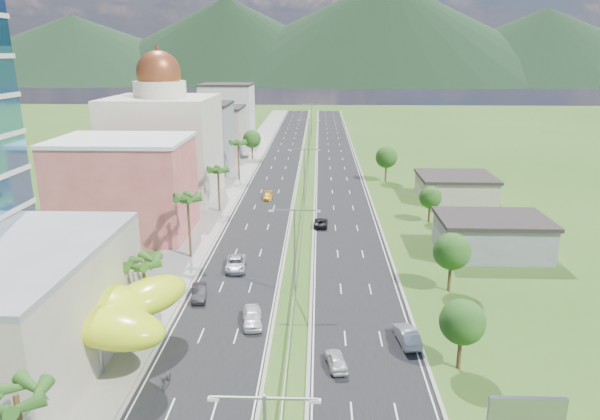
# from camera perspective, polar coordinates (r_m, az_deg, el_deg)

# --- Properties ---
(ground) EXTENTS (500.00, 500.00, 0.00)m
(ground) POSITION_cam_1_polar(r_m,az_deg,el_deg) (56.91, -1.04, -13.43)
(ground) COLOR #2D5119
(ground) RESTS_ON ground
(road_left) EXTENTS (11.00, 260.00, 0.04)m
(road_left) POSITION_cam_1_polar(r_m,az_deg,el_deg) (142.45, -2.13, 5.04)
(road_left) COLOR black
(road_left) RESTS_ON ground
(road_right) EXTENTS (11.00, 260.00, 0.04)m
(road_right) POSITION_cam_1_polar(r_m,az_deg,el_deg) (142.16, 3.93, 4.99)
(road_right) COLOR black
(road_right) RESTS_ON ground
(sidewalk_left) EXTENTS (7.00, 260.00, 0.12)m
(sidewalk_left) POSITION_cam_1_polar(r_m,az_deg,el_deg) (143.44, -5.94, 5.06)
(sidewalk_left) COLOR gray
(sidewalk_left) RESTS_ON ground
(median_guardrail) EXTENTS (0.10, 216.06, 0.76)m
(median_guardrail) POSITION_cam_1_polar(r_m,az_deg,el_deg) (124.38, 0.72, 3.64)
(median_guardrail) COLOR gray
(median_guardrail) RESTS_ON ground
(streetlight_median_b) EXTENTS (6.04, 0.25, 11.00)m
(streetlight_median_b) POSITION_cam_1_polar(r_m,az_deg,el_deg) (63.12, -0.59, -3.55)
(streetlight_median_b) COLOR gray
(streetlight_median_b) RESTS_ON ground
(streetlight_median_c) EXTENTS (6.04, 0.25, 11.00)m
(streetlight_median_c) POSITION_cam_1_polar(r_m,az_deg,el_deg) (101.59, 0.44, 4.23)
(streetlight_median_c) COLOR gray
(streetlight_median_c) RESTS_ON ground
(streetlight_median_d) EXTENTS (6.04, 0.25, 11.00)m
(streetlight_median_d) POSITION_cam_1_polar(r_m,az_deg,el_deg) (145.86, 0.95, 8.01)
(streetlight_median_d) COLOR gray
(streetlight_median_d) RESTS_ON ground
(streetlight_median_e) EXTENTS (6.04, 0.25, 11.00)m
(streetlight_median_e) POSITION_cam_1_polar(r_m,az_deg,el_deg) (190.47, 1.22, 10.02)
(streetlight_median_e) COLOR gray
(streetlight_median_e) RESTS_ON ground
(lime_canopy) EXTENTS (18.00, 15.00, 7.40)m
(lime_canopy) POSITION_cam_1_polar(r_m,az_deg,el_deg) (55.79, -22.60, -9.68)
(lime_canopy) COLOR #C7E716
(lime_canopy) RESTS_ON ground
(pink_shophouse) EXTENTS (20.00, 15.00, 15.00)m
(pink_shophouse) POSITION_cam_1_polar(r_m,az_deg,el_deg) (89.33, -18.17, 2.16)
(pink_shophouse) COLOR #B7504B
(pink_shophouse) RESTS_ON ground
(domed_building) EXTENTS (20.00, 20.00, 28.70)m
(domed_building) POSITION_cam_1_polar(r_m,az_deg,el_deg) (109.99, -14.33, 7.11)
(domed_building) COLOR beige
(domed_building) RESTS_ON ground
(midrise_grey) EXTENTS (16.00, 15.00, 16.00)m
(midrise_grey) POSITION_cam_1_polar(r_m,az_deg,el_deg) (134.16, -10.89, 7.51)
(midrise_grey) COLOR gray
(midrise_grey) RESTS_ON ground
(midrise_beige) EXTENTS (16.00, 15.00, 13.00)m
(midrise_beige) POSITION_cam_1_polar(r_m,az_deg,el_deg) (155.67, -9.09, 8.26)
(midrise_beige) COLOR #A19885
(midrise_beige) RESTS_ON ground
(midrise_white) EXTENTS (16.00, 15.00, 18.00)m
(midrise_white) POSITION_cam_1_polar(r_m,az_deg,el_deg) (177.80, -7.72, 10.14)
(midrise_white) COLOR silver
(midrise_white) RESTS_ON ground
(billboard) EXTENTS (5.20, 0.35, 6.20)m
(billboard) POSITION_cam_1_polar(r_m,az_deg,el_deg) (41.88, 22.93, -19.95)
(billboard) COLOR gray
(billboard) RESTS_ON ground
(shed_near) EXTENTS (15.00, 10.00, 5.00)m
(shed_near) POSITION_cam_1_polar(r_m,az_deg,el_deg) (82.57, 19.75, -2.77)
(shed_near) COLOR gray
(shed_near) RESTS_ON ground
(shed_far) EXTENTS (14.00, 12.00, 4.40)m
(shed_far) POSITION_cam_1_polar(r_m,az_deg,el_deg) (110.86, 16.22, 2.20)
(shed_far) COLOR #A19885
(shed_far) RESTS_ON ground
(palm_tree_a) EXTENTS (3.60, 3.60, 9.10)m
(palm_tree_a) POSITION_cam_1_polar(r_m,az_deg,el_deg) (38.62, -27.99, -17.55)
(palm_tree_a) COLOR #47301C
(palm_tree_a) RESTS_ON ground
(palm_tree_b) EXTENTS (3.60, 3.60, 8.10)m
(palm_tree_b) POSITION_cam_1_polar(r_m,az_deg,el_deg) (58.43, -16.41, -5.62)
(palm_tree_b) COLOR #47301C
(palm_tree_b) RESTS_ON ground
(palm_tree_c) EXTENTS (3.60, 3.60, 9.60)m
(palm_tree_c) POSITION_cam_1_polar(r_m,az_deg,el_deg) (76.17, -11.90, 1.02)
(palm_tree_c) COLOR #47301C
(palm_tree_c) RESTS_ON ground
(palm_tree_d) EXTENTS (3.60, 3.60, 8.60)m
(palm_tree_d) POSITION_cam_1_polar(r_m,az_deg,el_deg) (98.21, -8.74, 4.08)
(palm_tree_d) COLOR #47301C
(palm_tree_d) RESTS_ON ground
(palm_tree_e) EXTENTS (3.60, 3.60, 9.40)m
(palm_tree_e) POSITION_cam_1_polar(r_m,az_deg,el_deg) (122.27, -6.62, 6.98)
(palm_tree_e) COLOR #47301C
(palm_tree_e) RESTS_ON ground
(leafy_tree_lfar) EXTENTS (4.90, 4.90, 8.05)m
(leafy_tree_lfar) POSITION_cam_1_polar(r_m,az_deg,el_deg) (147.15, -5.15, 7.56)
(leafy_tree_lfar) COLOR #47301C
(leafy_tree_lfar) RESTS_ON ground
(leafy_tree_ra) EXTENTS (4.20, 4.20, 6.90)m
(leafy_tree_ra) POSITION_cam_1_polar(r_m,az_deg,el_deg) (51.87, 16.93, -11.38)
(leafy_tree_ra) COLOR #47301C
(leafy_tree_ra) RESTS_ON ground
(leafy_tree_rb) EXTENTS (4.55, 4.55, 7.47)m
(leafy_tree_rb) POSITION_cam_1_polar(r_m,az_deg,el_deg) (67.47, 15.88, -4.28)
(leafy_tree_rb) COLOR #47301C
(leafy_tree_rb) RESTS_ON ground
(leafy_tree_rc) EXTENTS (3.85, 3.85, 6.33)m
(leafy_tree_rc) POSITION_cam_1_polar(r_m,az_deg,el_deg) (94.38, 13.74, 1.30)
(leafy_tree_rc) COLOR #47301C
(leafy_tree_rc) RESTS_ON ground
(leafy_tree_rd) EXTENTS (4.90, 4.90, 8.05)m
(leafy_tree_rd) POSITION_cam_1_polar(r_m,az_deg,el_deg) (122.33, 9.21, 5.58)
(leafy_tree_rd) COLOR #47301C
(leafy_tree_rd) RESTS_ON ground
(mountain_ridge) EXTENTS (860.00, 140.00, 90.00)m
(mountain_ridge) POSITION_cam_1_polar(r_m,az_deg,el_deg) (503.28, 8.81, 13.14)
(mountain_ridge) COLOR black
(mountain_ridge) RESTS_ON ground
(car_white_near_left) EXTENTS (2.69, 5.21, 1.69)m
(car_white_near_left) POSITION_cam_1_polar(r_m,az_deg,el_deg) (59.12, -5.11, -11.30)
(car_white_near_left) COLOR white
(car_white_near_left) RESTS_ON road_left
(car_dark_left) EXTENTS (2.38, 4.87, 1.54)m
(car_dark_left) POSITION_cam_1_polar(r_m,az_deg,el_deg) (65.71, -10.72, -8.62)
(car_dark_left) COLOR black
(car_dark_left) RESTS_ON road_left
(car_silver_mid_left) EXTENTS (3.17, 5.92, 1.58)m
(car_silver_mid_left) POSITION_cam_1_polar(r_m,az_deg,el_deg) (73.36, -6.88, -5.68)
(car_silver_mid_left) COLOR #B4B6BD
(car_silver_mid_left) RESTS_ON road_left
(car_yellow_far_left) EXTENTS (1.92, 4.41, 1.26)m
(car_yellow_far_left) POSITION_cam_1_polar(r_m,az_deg,el_deg) (107.16, -3.45, 1.51)
(car_yellow_far_left) COLOR #F0AD1C
(car_yellow_far_left) RESTS_ON road_left
(car_white_near_right) EXTENTS (2.34, 4.33, 1.40)m
(car_white_near_right) POSITION_cam_1_polar(r_m,az_deg,el_deg) (52.02, 3.89, -15.67)
(car_white_near_right) COLOR silver
(car_white_near_right) RESTS_ON road_right
(car_silver_right) EXTENTS (2.44, 5.20, 1.65)m
(car_silver_right) POSITION_cam_1_polar(r_m,az_deg,el_deg) (56.63, 11.34, -12.95)
(car_silver_right) COLOR #A5A6AC
(car_silver_right) RESTS_ON road_right
(car_dark_far_right) EXTENTS (2.44, 4.94, 1.35)m
(car_dark_far_right) POSITION_cam_1_polar(r_m,az_deg,el_deg) (90.31, 2.23, -1.33)
(car_dark_far_right) COLOR black
(car_dark_far_right) RESTS_ON road_right
(motorcycle) EXTENTS (0.83, 2.18, 1.37)m
(motorcycle) POSITION_cam_1_polar(r_m,az_deg,el_deg) (50.91, -14.10, -17.00)
(motorcycle) COLOR black
(motorcycle) RESTS_ON road_left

